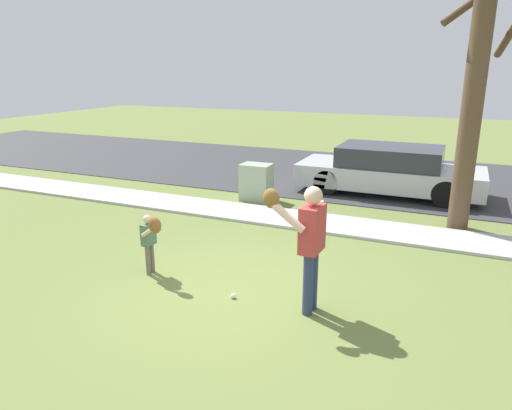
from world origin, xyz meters
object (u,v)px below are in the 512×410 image
person_adult (308,237)px  utility_cabinet (256,182)px  baseball (233,296)px  street_tree_near (477,69)px  person_child (151,236)px  parked_sedan_silver (389,170)px

person_adult → utility_cabinet: bearing=-56.3°
baseball → street_tree_near: (2.85, 4.61, 3.11)m
person_child → street_tree_near: size_ratio=0.17×
utility_cabinet → street_tree_near: bearing=-3.4°
utility_cabinet → street_tree_near: (4.63, -0.28, 2.69)m
person_child → parked_sedan_silver: 7.12m
person_adult → utility_cabinet: (-2.85, 4.81, -0.62)m
street_tree_near → person_child: bearing=-134.7°
person_adult → person_child: (-2.59, 0.12, -0.40)m
person_adult → street_tree_near: bearing=-108.4°
street_tree_near → parked_sedan_silver: size_ratio=1.30×
street_tree_near → person_adult: bearing=-111.5°
street_tree_near → parked_sedan_silver: bearing=128.3°
person_child → baseball: size_ratio=13.91×
parked_sedan_silver → utility_cabinet: bearing=33.7°
person_adult → person_child: size_ratio=1.70×
street_tree_near → baseball: bearing=-121.8°
person_child → street_tree_near: (4.37, 4.41, 2.48)m
person_adult → parked_sedan_silver: bearing=-87.3°
person_adult → utility_cabinet: person_adult is taller
person_child → street_tree_near: bearing=48.4°
person_adult → street_tree_near: 5.29m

